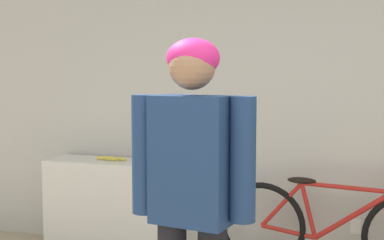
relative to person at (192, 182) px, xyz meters
The scene contains 5 objects.
wall_back 1.94m from the person, 84.59° to the left, with size 8.00×0.07×2.60m.
side_shelf 2.20m from the person, 128.02° to the left, with size 1.07×0.40×0.80m.
person is the anchor object (origin of this frame).
bicycle 1.87m from the person, 70.96° to the left, with size 1.79×0.46×0.76m.
banana 2.09m from the person, 127.51° to the left, with size 0.30×0.09×0.04m.
Camera 1 is at (0.61, -1.64, 1.56)m, focal length 50.00 mm.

